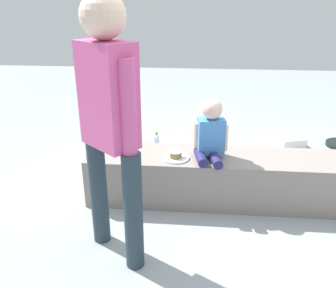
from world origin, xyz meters
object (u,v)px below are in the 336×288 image
object	(u,v)px
adult_standing	(109,112)
cake_box_white	(289,141)
child_seated	(211,133)
cake_plate	(176,156)
party_cup_red	(234,169)
gift_bag	(121,156)
water_bottle_near_gift	(157,143)
handbag_black_leather	(202,158)

from	to	relation	value
adult_standing	cake_box_white	size ratio (longest dim) A/B	5.74
child_seated	cake_box_white	size ratio (longest dim) A/B	1.69
child_seated	cake_plate	size ratio (longest dim) A/B	2.16
child_seated	adult_standing	distance (m)	1.01
party_cup_red	child_seated	bearing A→B (deg)	-116.04
cake_plate	gift_bag	bearing A→B (deg)	136.71
adult_standing	party_cup_red	bearing A→B (deg)	54.97
child_seated	adult_standing	world-z (taller)	adult_standing
gift_bag	adult_standing	bearing A→B (deg)	-79.25
water_bottle_near_gift	party_cup_red	distance (m)	0.95
cake_box_white	gift_bag	bearing A→B (deg)	-155.16
adult_standing	cake_plate	distance (m)	0.94
water_bottle_near_gift	handbag_black_leather	size ratio (longest dim) A/B	0.73
child_seated	gift_bag	xyz separation A→B (m)	(-0.84, 0.49, -0.46)
cake_plate	gift_bag	world-z (taller)	cake_plate
child_seated	adult_standing	size ratio (longest dim) A/B	0.29
party_cup_red	handbag_black_leather	size ratio (longest dim) A/B	0.30
water_bottle_near_gift	cake_box_white	size ratio (longest dim) A/B	0.78
cake_box_white	handbag_black_leather	world-z (taller)	handbag_black_leather
child_seated	adult_standing	xyz separation A→B (m)	(-0.61, -0.71, 0.37)
water_bottle_near_gift	gift_bag	bearing A→B (deg)	-118.86
water_bottle_near_gift	handbag_black_leather	distance (m)	0.61
cake_plate	cake_box_white	world-z (taller)	cake_plate
party_cup_red	cake_box_white	world-z (taller)	cake_box_white
cake_plate	cake_box_white	bearing A→B (deg)	48.03
adult_standing	gift_bag	distance (m)	1.48
child_seated	gift_bag	size ratio (longest dim) A/B	1.35
cake_plate	party_cup_red	distance (m)	0.89
cake_plate	gift_bag	size ratio (longest dim) A/B	0.63
handbag_black_leather	water_bottle_near_gift	bearing A→B (deg)	145.15
cake_plate	party_cup_red	size ratio (longest dim) A/B	2.46
party_cup_red	cake_plate	bearing A→B (deg)	-132.33
child_seated	cake_box_white	world-z (taller)	child_seated
adult_standing	water_bottle_near_gift	distance (m)	1.94
party_cup_red	gift_bag	bearing A→B (deg)	-177.25
cake_plate	handbag_black_leather	distance (m)	0.81
adult_standing	cake_plate	xyz separation A→B (m)	(0.34, 0.67, -0.57)
child_seated	cake_plate	world-z (taller)	child_seated
handbag_black_leather	adult_standing	bearing A→B (deg)	-112.24
child_seated	adult_standing	bearing A→B (deg)	-130.81
cake_plate	party_cup_red	world-z (taller)	cake_plate
adult_standing	water_bottle_near_gift	world-z (taller)	adult_standing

